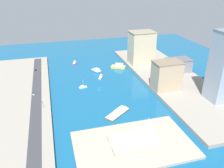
% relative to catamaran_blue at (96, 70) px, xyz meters
% --- Properties ---
extents(ground_plane, '(440.00, 440.00, 0.00)m').
position_rel_catamaran_blue_xyz_m(ground_plane, '(7.59, 49.52, -1.58)').
color(ground_plane, '#145684').
extents(quay_west, '(70.00, 240.00, 3.19)m').
position_rel_catamaran_blue_xyz_m(quay_west, '(-80.96, 49.52, 0.01)').
color(quay_west, gray).
rests_on(quay_west, ground_plane).
extents(quay_east, '(70.00, 240.00, 3.19)m').
position_rel_catamaran_blue_xyz_m(quay_east, '(96.15, 49.52, 0.01)').
color(quay_east, gray).
rests_on(quay_east, ground_plane).
extents(peninsula_point, '(86.34, 52.48, 2.00)m').
position_rel_catamaran_blue_xyz_m(peninsula_point, '(4.73, 150.97, -0.58)').
color(peninsula_point, '#A89E89').
rests_on(peninsula_point, ground_plane).
extents(road_strip, '(9.72, 228.00, 0.15)m').
position_rel_catamaran_blue_xyz_m(road_strip, '(74.25, 49.52, 1.68)').
color(road_strip, '#38383D').
rests_on(road_strip, quay_east).
extents(catamaran_blue, '(12.98, 16.53, 4.19)m').
position_rel_catamaran_blue_xyz_m(catamaran_blue, '(0.00, 0.00, 0.00)').
color(catamaran_blue, blue).
rests_on(catamaran_blue, ground_plane).
extents(ferry_yellow_fast, '(20.59, 15.58, 6.40)m').
position_rel_catamaran_blue_xyz_m(ferry_yellow_fast, '(-31.78, -4.18, 0.89)').
color(ferry_yellow_fast, yellow).
rests_on(ferry_yellow_fast, ground_plane).
extents(barge_flat_brown, '(26.69, 23.13, 2.89)m').
position_rel_catamaran_blue_xyz_m(barge_flat_brown, '(2.13, 105.64, -0.47)').
color(barge_flat_brown, brown).
rests_on(barge_flat_brown, ground_plane).
extents(sailboat_small_white, '(9.79, 3.89, 9.86)m').
position_rel_catamaran_blue_xyz_m(sailboat_small_white, '(24.77, 43.71, -0.61)').
color(sailboat_small_white, white).
rests_on(sailboat_small_white, ground_plane).
extents(yacht_sleek_gray, '(8.08, 12.39, 4.00)m').
position_rel_catamaran_blue_xyz_m(yacht_sleek_gray, '(-0.88, 22.34, -0.23)').
color(yacht_sleek_gray, '#999EA3').
rests_on(yacht_sleek_gray, ground_plane).
extents(tugboat_red, '(6.99, 12.11, 3.60)m').
position_rel_catamaran_blue_xyz_m(tugboat_red, '(23.80, -37.38, -0.40)').
color(tugboat_red, red).
rests_on(tugboat_red, ground_plane).
extents(office_block_beige, '(33.01, 25.72, 44.12)m').
position_rel_catamaran_blue_xyz_m(office_block_beige, '(-65.25, -6.76, 23.70)').
color(office_block_beige, '#C6B793').
rests_on(office_block_beige, quay_west).
extents(apartment_midrise_tan, '(29.08, 20.41, 30.52)m').
position_rel_catamaran_blue_xyz_m(apartment_midrise_tan, '(-60.15, 75.92, 16.90)').
color(apartment_midrise_tan, tan).
rests_on(apartment_midrise_tan, quay_west).
extents(warehouse_low_gray, '(29.75, 20.43, 16.57)m').
position_rel_catamaran_blue_xyz_m(warehouse_low_gray, '(-98.93, 35.60, 9.93)').
color(warehouse_low_gray, gray).
rests_on(warehouse_low_gray, quay_west).
extents(suv_black, '(1.97, 4.99, 1.48)m').
position_rel_catamaran_blue_xyz_m(suv_black, '(76.50, -17.34, 2.49)').
color(suv_black, black).
rests_on(suv_black, road_strip).
extents(van_white, '(2.16, 5.00, 1.44)m').
position_rel_catamaran_blue_xyz_m(van_white, '(76.97, 52.39, 2.47)').
color(van_white, black).
rests_on(van_white, road_strip).
extents(traffic_light_waterfront, '(0.36, 0.36, 6.50)m').
position_rel_catamaran_blue_xyz_m(traffic_light_waterfront, '(67.85, 82.18, 5.95)').
color(traffic_light_waterfront, black).
rests_on(traffic_light_waterfront, quay_east).
extents(opera_landmark, '(37.59, 22.73, 21.12)m').
position_rel_catamaran_blue_xyz_m(opera_landmark, '(4.58, 150.97, 7.49)').
color(opera_landmark, '#BCAD93').
rests_on(opera_landmark, peninsula_point).
extents(park_tree_cluster, '(8.08, 22.57, 10.20)m').
position_rel_catamaran_blue_xyz_m(park_tree_cluster, '(-96.37, 36.02, 7.81)').
color(park_tree_cluster, brown).
rests_on(park_tree_cluster, quay_west).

